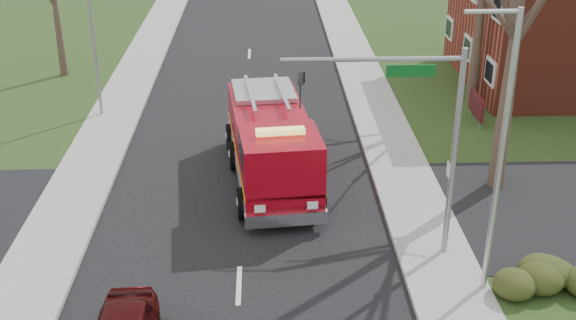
{
  "coord_description": "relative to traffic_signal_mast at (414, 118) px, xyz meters",
  "views": [
    {
      "loc": [
        0.83,
        -17.95,
        12.47
      ],
      "look_at": [
        1.63,
        4.54,
        2.0
      ],
      "focal_mm": 45.0,
      "sensor_mm": 36.0,
      "label": 1
    }
  ],
  "objects": [
    {
      "name": "sidewalk_left",
      "position": [
        -11.41,
        -1.5,
        -4.63
      ],
      "size": [
        2.4,
        80.0,
        0.15
      ],
      "primitive_type": "cube",
      "color": "#999994",
      "rests_on": "ground"
    },
    {
      "name": "fire_engine",
      "position": [
        -4.11,
        5.37,
        -3.24
      ],
      "size": [
        3.77,
        8.3,
        3.24
      ],
      "rotation": [
        0.0,
        0.0,
        0.11
      ],
      "color": "maroon",
      "rests_on": "ground"
    },
    {
      "name": "ground",
      "position": [
        -5.21,
        -1.5,
        -4.71
      ],
      "size": [
        120.0,
        120.0,
        0.0
      ],
      "primitive_type": "plane",
      "color": "black",
      "rests_on": "ground"
    },
    {
      "name": "streetlight_pole",
      "position": [
        1.93,
        -2.0,
        -0.16
      ],
      "size": [
        1.48,
        0.16,
        8.4
      ],
      "color": "#B7BABF",
      "rests_on": "ground"
    },
    {
      "name": "traffic_signal_mast",
      "position": [
        0.0,
        0.0,
        0.0
      ],
      "size": [
        5.29,
        0.18,
        6.8
      ],
      "color": "gray",
      "rests_on": "ground"
    },
    {
      "name": "hedge_corner",
      "position": [
        3.79,
        -2.5,
        -4.13
      ],
      "size": [
        2.8,
        2.0,
        0.9
      ],
      "primitive_type": "ellipsoid",
      "color": "#2A3413",
      "rests_on": "lawn_right"
    },
    {
      "name": "utility_pole_far",
      "position": [
        -12.01,
        12.5,
        -1.21
      ],
      "size": [
        0.14,
        0.14,
        7.0
      ],
      "primitive_type": "cylinder",
      "color": "gray",
      "rests_on": "ground"
    },
    {
      "name": "sidewalk_right",
      "position": [
        0.99,
        -1.5,
        -4.63
      ],
      "size": [
        2.4,
        80.0,
        0.15
      ],
      "primitive_type": "cube",
      "color": "#999994",
      "rests_on": "ground"
    },
    {
      "name": "health_center_sign",
      "position": [
        5.29,
        11.0,
        -3.83
      ],
      "size": [
        0.12,
        2.0,
        1.4
      ],
      "color": "#430F15",
      "rests_on": "ground"
    }
  ]
}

